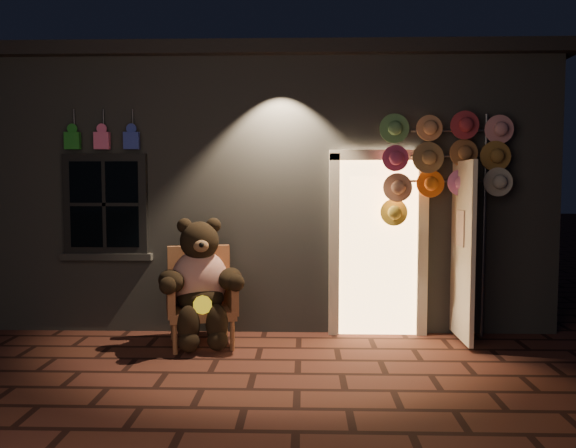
{
  "coord_description": "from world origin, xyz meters",
  "views": [
    {
      "loc": [
        0.47,
        -5.19,
        1.78
      ],
      "look_at": [
        0.3,
        1.0,
        1.35
      ],
      "focal_mm": 35.0,
      "sensor_mm": 36.0,
      "label": 1
    }
  ],
  "objects": [
    {
      "name": "ground",
      "position": [
        0.0,
        0.0,
        0.0
      ],
      "size": [
        60.0,
        60.0,
        0.0
      ],
      "primitive_type": "plane",
      "color": "#51281F",
      "rests_on": "ground"
    },
    {
      "name": "hat_rack",
      "position": [
        2.05,
        1.28,
        2.04
      ],
      "size": [
        1.52,
        0.22,
        2.62
      ],
      "color": "#59595E",
      "rests_on": "ground"
    },
    {
      "name": "teddy_bear",
      "position": [
        -0.66,
        0.88,
        0.72
      ],
      "size": [
        0.97,
        0.87,
        1.38
      ],
      "rotation": [
        0.0,
        0.0,
        0.27
      ],
      "color": "#B02C12",
      "rests_on": "ground"
    },
    {
      "name": "shop_building",
      "position": [
        0.0,
        3.99,
        1.74
      ],
      "size": [
        7.3,
        5.95,
        3.51
      ],
      "color": "slate",
      "rests_on": "ground"
    },
    {
      "name": "wicker_armchair",
      "position": [
        -0.69,
        1.01,
        0.54
      ],
      "size": [
        0.88,
        0.83,
        1.08
      ],
      "rotation": [
        0.0,
        0.0,
        0.27
      ],
      "color": "#A76940",
      "rests_on": "ground"
    }
  ]
}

